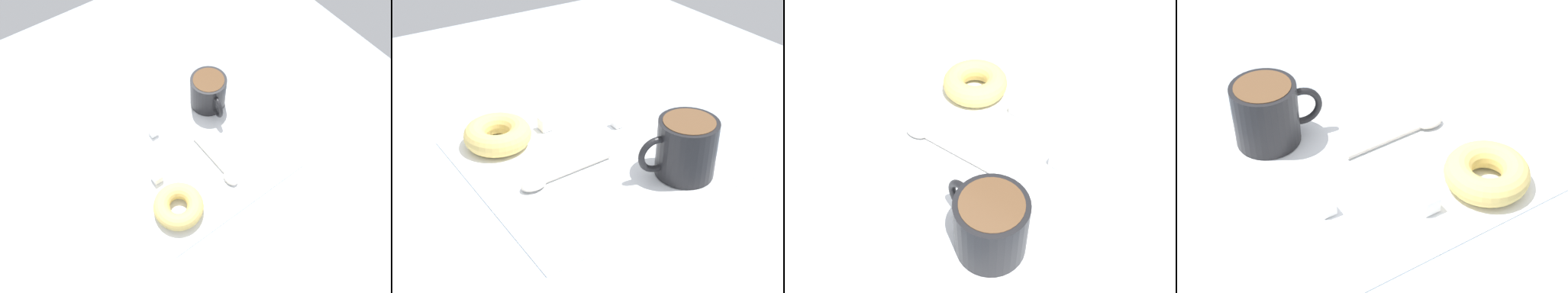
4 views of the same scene
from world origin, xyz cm
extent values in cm
cube|color=#99A8B7|center=(0.00, 0.00, -1.00)|extent=(120.00, 120.00, 2.00)
cube|color=white|center=(-2.97, -1.97, 0.15)|extent=(33.64, 33.64, 0.30)
cylinder|color=black|center=(-13.07, -11.27, 4.32)|extent=(8.17, 8.17, 8.04)
cylinder|color=brown|center=(-13.07, -11.27, 8.14)|extent=(6.97, 6.97, 0.60)
torus|color=black|center=(-12.19, -6.82, 4.32)|extent=(1.93, 5.48, 5.40)
torus|color=#E5C66B|center=(7.56, 7.15, 1.96)|extent=(10.05, 10.05, 3.32)
ellipsoid|color=#B7B2A8|center=(-5.00, 7.90, 0.75)|extent=(2.53, 3.69, 0.90)
cylinder|color=#B7B2A8|center=(-4.74, 1.06, 0.58)|extent=(0.99, 11.42, 0.56)
cube|color=white|center=(7.57, -0.99, 1.28)|extent=(1.97, 1.97, 1.97)
cube|color=white|center=(2.20, -10.97, 1.12)|extent=(1.65, 1.65, 1.65)
camera|label=1|loc=(21.04, 32.08, 72.65)|focal=35.00mm
camera|label=2|loc=(-57.48, 33.36, 43.89)|focal=50.00mm
camera|label=3|loc=(-34.29, -26.17, 44.80)|focal=40.00mm
camera|label=4|loc=(48.66, -32.86, 52.84)|focal=60.00mm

